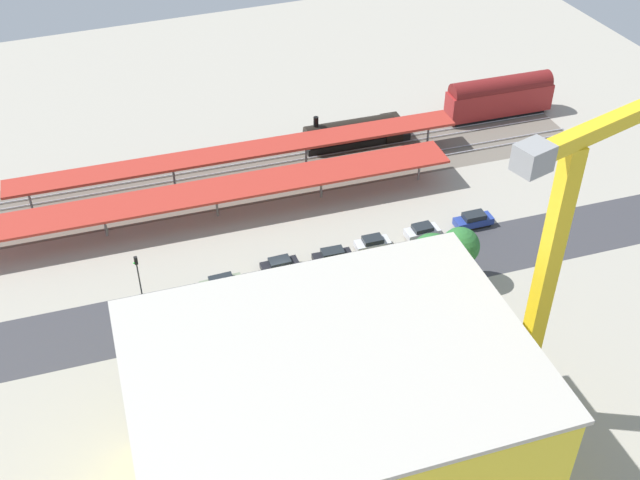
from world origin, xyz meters
TOP-DOWN VIEW (x-y plane):
  - ground_plane at (0.00, 0.00)m, footprint 158.69×158.69m
  - rail_bed at (0.00, -21.84)m, footprint 99.75×18.53m
  - street_asphalt at (0.00, 2.30)m, footprint 99.52×14.47m
  - track_rails at (0.00, -21.84)m, footprint 99.03×12.11m
  - platform_canopy_near at (3.57, -14.44)m, footprint 60.76×8.71m
  - platform_canopy_far at (-1.80, -21.90)m, footprint 60.11×7.38m
  - locomotive at (-19.59, -24.37)m, footprint 15.48×3.81m
  - passenger_coach at (-42.50, -24.37)m, footprint 16.54×4.04m
  - parked_car_0 at (-25.26, -1.18)m, footprint 4.86×2.03m
  - parked_car_1 at (-18.32, -1.33)m, footprint 4.17×1.92m
  - parked_car_2 at (-11.83, -1.42)m, footprint 4.24×2.03m
  - parked_car_3 at (-6.53, -0.86)m, footprint 4.71×2.13m
  - parked_car_4 at (-0.34, -1.57)m, footprint 4.37×1.87m
  - parked_car_5 at (6.77, -0.70)m, footprint 4.73×1.76m
  - construction_building at (5.18, 28.16)m, footprint 30.17×22.81m
  - construction_roof_slab at (5.18, 28.16)m, footprint 30.80×23.45m
  - tower_crane at (-16.12, 25.69)m, footprint 24.71×7.76m
  - box_truck_0 at (8.05, 11.05)m, footprint 8.64×3.57m
  - street_tree_0 at (8.37, 7.76)m, footprint 5.10×5.10m
  - street_tree_1 at (-14.84, 7.50)m, footprint 5.21×5.21m
  - street_tree_2 at (-18.29, 7.27)m, footprint 4.27×4.27m
  - traffic_light at (15.36, -2.03)m, footprint 0.50×0.36m

SIDE VIEW (x-z plane):
  - ground_plane at x=0.00m, z-range 0.00..0.00m
  - rail_bed at x=0.00m, z-range 0.00..0.01m
  - street_asphalt at x=0.00m, z-range 0.00..0.01m
  - track_rails at x=0.00m, z-range 0.12..0.24m
  - parked_car_4 at x=-0.34m, z-range -0.08..1.46m
  - parked_car_2 at x=-11.83m, z-range -0.09..1.55m
  - parked_car_3 at x=-6.53m, z-range -0.10..1.57m
  - parked_car_5 at x=6.77m, z-range -0.08..1.57m
  - parked_car_1 at x=-18.32m, z-range -0.09..1.64m
  - parked_car_0 at x=-25.26m, z-range -0.10..1.72m
  - box_truck_0 at x=8.05m, z-range -0.06..3.43m
  - locomotive at x=-19.59m, z-range -0.76..4.58m
  - passenger_coach at x=-42.50m, z-range 0.17..6.58m
  - platform_canopy_near at x=3.57m, z-range 1.78..5.73m
  - platform_canopy_far at x=-1.80m, z-range 1.87..6.04m
  - traffic_light at x=15.36m, z-range 1.01..7.04m
  - street_tree_0 at x=8.37m, z-range 0.94..7.94m
  - street_tree_1 at x=-14.84m, z-range 0.99..8.21m
  - street_tree_2 at x=-18.29m, z-range 1.37..8.44m
  - construction_building at x=5.18m, z-range 0.00..16.27m
  - construction_roof_slab at x=5.18m, z-range 16.27..16.67m
  - tower_crane at x=-16.12m, z-range 2.84..33.46m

